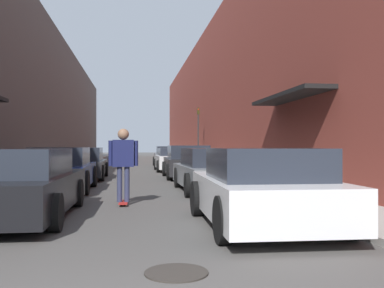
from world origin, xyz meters
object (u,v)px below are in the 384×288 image
Objects in this scene: parked_car_left_0 at (22,185)px; parked_car_left_2 at (81,164)px; parked_car_right_3 at (174,160)px; parked_car_right_0 at (263,189)px; parked_car_right_1 at (210,171)px; traffic_light at (198,130)px; manhole_cover at (176,273)px; parked_car_right_4 at (169,157)px; parked_car_right_2 at (187,162)px; parked_car_left_1 at (62,170)px; skateboarder at (123,158)px.

parked_car_left_2 is at bearing 90.37° from parked_car_left_0.
parked_car_left_2 is 1.02× the size of parked_car_right_3.
parked_car_right_1 is (0.10, 5.62, -0.02)m from parked_car_right_0.
traffic_light is at bearing 58.89° from parked_car_left_2.
manhole_cover is (-1.76, -18.84, -0.61)m from parked_car_right_3.
parked_car_right_4 reaches higher than parked_car_right_0.
parked_car_right_0 is at bearing -90.60° from parked_car_right_4.
traffic_light is at bearing 72.46° from parked_car_left_0.
parked_car_right_3 is at bearing -111.04° from traffic_light.
parked_car_right_3 is (4.32, 14.96, -0.02)m from parked_car_left_0.
parked_car_left_2 is 4.49m from parked_car_right_2.
parked_car_right_3 is (4.39, 5.11, -0.01)m from parked_car_left_2.
parked_car_left_2 is at bearing -130.62° from parked_car_right_3.
traffic_light is at bearing 67.21° from parked_car_left_1.
manhole_cover is at bearing -95.34° from parked_car_right_3.
parked_car_right_1 is at bearing -97.51° from traffic_light.
parked_car_left_2 is 12.08m from parked_car_right_0.
parked_car_right_1 is (4.41, 4.21, -0.01)m from parked_car_left_0.
parked_car_left_2 is 13.99m from manhole_cover.
parked_car_right_0 reaches higher than parked_car_left_2.
parked_car_right_0 is 2.27× the size of skateboarder.
parked_car_right_4 reaches higher than parked_car_left_1.
parked_car_left_1 is at bearing 90.83° from parked_car_left_0.
parked_car_left_0 is 6.09m from parked_car_right_1.
skateboarder is at bearing 128.60° from parked_car_right_0.
parked_car_left_0 is 1.15× the size of parked_car_right_0.
parked_car_right_0 is 3.08m from manhole_cover.
skateboarder reaches higher than parked_car_right_1.
parked_car_right_3 reaches higher than manhole_cover.
manhole_cover is at bearing -94.67° from parked_car_right_4.
parked_car_right_3 is 18.93m from manhole_cover.
parked_car_left_2 is 1.00× the size of parked_car_right_4.
parked_car_right_4 is (4.53, 20.16, 0.01)m from parked_car_left_0.
skateboarder is 5.66m from manhole_cover.
traffic_light reaches higher than parked_car_right_4.
parked_car_left_1 is 2.24× the size of skateboarder.
parked_car_right_4 is (0.10, 10.39, -0.02)m from parked_car_right_2.
skateboarder reaches higher than parked_car_right_4.
parked_car_left_0 is 2.53m from skateboarder.
parked_car_right_4 reaches higher than parked_car_left_2.
parked_car_left_0 is 2.61× the size of skateboarder.
skateboarder is (1.93, -8.22, 0.48)m from parked_car_left_2.
parked_car_left_0 is 4.69m from manhole_cover.
manhole_cover is at bearing -82.84° from skateboarder.
traffic_light is (4.74, 19.27, 1.40)m from skateboarder.
parked_car_left_1 is 10.89m from parked_car_right_3.
parked_car_left_2 is at bearing 179.04° from parked_car_right_2.
parked_car_left_2 is 1.09× the size of traffic_light.
parked_car_left_2 is at bearing 100.83° from manhole_cover.
parked_car_right_4 reaches higher than parked_car_left_0.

